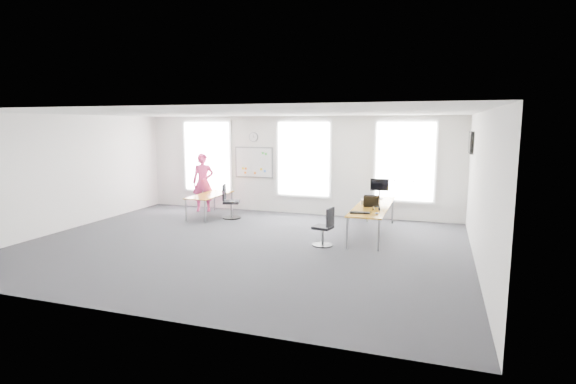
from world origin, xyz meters
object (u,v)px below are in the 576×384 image
(person, at_px, (203,182))
(monitor, at_px, (379,187))
(keyboard, at_px, (360,213))
(headphones, at_px, (376,208))
(chair_left, at_px, (229,203))
(chair_right, at_px, (325,229))
(desk_right, at_px, (373,207))
(desk_left, at_px, (210,196))

(person, distance_m, monitor, 5.58)
(keyboard, height_order, headphones, headphones)
(chair_left, relative_size, monitor, 1.83)
(chair_right, bearing_deg, chair_left, -111.30)
(desk_right, distance_m, person, 5.73)
(chair_right, xyz_separation_m, keyboard, (0.73, 0.32, 0.37))
(headphones, xyz_separation_m, monitor, (-0.15, 1.70, 0.28))
(chair_right, height_order, keyboard, chair_right)
(chair_right, bearing_deg, monitor, 170.31)
(chair_left, height_order, headphones, chair_left)
(desk_right, distance_m, chair_left, 4.33)
(desk_right, distance_m, chair_right, 1.69)
(chair_right, bearing_deg, desk_right, 158.09)
(chair_right, height_order, person, person)
(keyboard, xyz_separation_m, headphones, (0.30, 0.48, 0.04))
(desk_left, relative_size, chair_left, 1.82)
(chair_left, height_order, person, person)
(monitor, bearing_deg, desk_right, -95.48)
(person, distance_m, keyboard, 5.96)
(desk_right, xyz_separation_m, chair_left, (-4.28, 0.65, -0.25))
(monitor, bearing_deg, desk_left, 179.65)
(desk_left, xyz_separation_m, person, (-0.60, 0.69, 0.31))
(desk_right, distance_m, headphones, 0.64)
(monitor, bearing_deg, keyboard, -98.80)
(person, relative_size, keyboard, 4.03)
(desk_left, relative_size, chair_right, 2.07)
(headphones, bearing_deg, chair_right, -145.28)
(headphones, bearing_deg, desk_right, 101.84)
(chair_left, distance_m, keyboard, 4.50)
(keyboard, distance_m, headphones, 0.57)
(desk_left, relative_size, person, 1.00)
(desk_right, relative_size, monitor, 5.54)
(keyboard, relative_size, monitor, 0.83)
(headphones, distance_m, monitor, 1.73)
(chair_right, height_order, monitor, monitor)
(desk_right, xyz_separation_m, chair_right, (-0.87, -1.41, -0.31))
(desk_right, height_order, chair_left, chair_left)
(chair_right, distance_m, person, 5.48)
(chair_left, distance_m, monitor, 4.36)
(chair_right, relative_size, headphones, 4.91)
(desk_left, bearing_deg, person, 131.23)
(chair_left, height_order, monitor, monitor)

